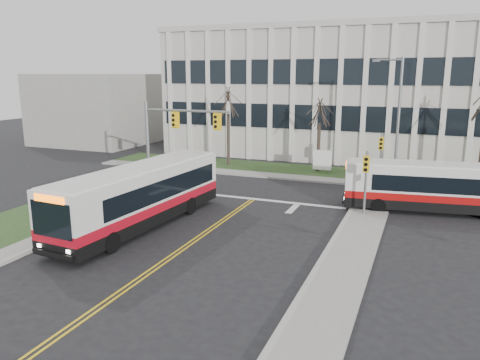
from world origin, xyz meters
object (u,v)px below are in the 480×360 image
directory_sign (322,160)px  newspaper_box_blue (51,229)px  bus_main (141,197)px  streetlight (396,114)px  bus_cross (438,189)px

directory_sign → newspaper_box_blue: size_ratio=2.11×
bus_main → streetlight: bearing=56.9°
directory_sign → bus_cross: size_ratio=0.19×
streetlight → bus_main: streetlight is taller
bus_main → bus_cross: bus_main is taller
bus_main → newspaper_box_blue: bus_main is taller
newspaper_box_blue → bus_main: bearing=69.9°
bus_cross → newspaper_box_blue: bearing=-63.9°
directory_sign → newspaper_box_blue: directory_sign is taller
streetlight → bus_cross: size_ratio=0.86×
streetlight → newspaper_box_blue: size_ratio=9.68×
streetlight → newspaper_box_blue: streetlight is taller
streetlight → bus_cross: 8.27m
streetlight → newspaper_box_blue: 24.37m
streetlight → bus_main: (-11.73, -15.44, -3.60)m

